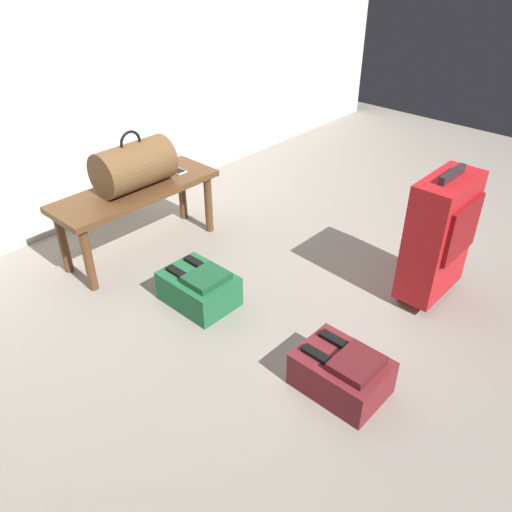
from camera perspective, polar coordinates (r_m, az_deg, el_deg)
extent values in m
plane|color=gray|center=(2.84, 4.11, -3.99)|extent=(6.60, 6.60, 0.00)
cube|color=brown|center=(3.09, -13.21, 7.14)|extent=(1.00, 0.36, 0.04)
cylinder|color=brown|center=(2.90, -18.16, -0.37)|extent=(0.05, 0.05, 0.39)
cylinder|color=brown|center=(3.32, -5.31, 5.78)|extent=(0.05, 0.05, 0.39)
cylinder|color=brown|center=(3.10, -20.67, 1.43)|extent=(0.05, 0.05, 0.39)
cylinder|color=brown|center=(3.50, -8.23, 7.06)|extent=(0.05, 0.05, 0.39)
cylinder|color=brown|center=(3.03, -13.44, 9.70)|extent=(0.44, 0.26, 0.26)
torus|color=black|center=(2.98, -13.79, 12.17)|extent=(0.14, 0.02, 0.14)
cube|color=silver|center=(3.25, -8.96, 9.42)|extent=(0.07, 0.14, 0.01)
cube|color=black|center=(3.25, -8.97, 9.50)|extent=(0.06, 0.13, 0.00)
cube|color=red|center=(2.77, 19.62, 2.10)|extent=(0.42, 0.20, 0.64)
cube|color=maroon|center=(2.70, 22.04, 2.70)|extent=(0.33, 0.02, 0.29)
cube|color=#262628|center=(2.63, 21.00, 8.48)|extent=(0.23, 0.03, 0.04)
cylinder|color=black|center=(2.87, 15.85, -4.42)|extent=(0.02, 0.05, 0.05)
cylinder|color=black|center=(3.09, 18.45, -1.93)|extent=(0.02, 0.05, 0.05)
cube|color=#1E6038|center=(2.73, -6.37, -3.63)|extent=(0.28, 0.38, 0.17)
cube|color=#184D2C|center=(2.63, -5.54, -2.42)|extent=(0.21, 0.17, 0.04)
cube|color=black|center=(2.69, -8.43, -2.00)|extent=(0.04, 0.19, 0.02)
cube|color=black|center=(2.75, -6.44, -0.90)|extent=(0.04, 0.19, 0.02)
cube|color=maroon|center=(2.29, 9.45, -12.75)|extent=(0.28, 0.38, 0.17)
cube|color=#55181C|center=(2.19, 11.15, -11.66)|extent=(0.21, 0.17, 0.04)
cube|color=black|center=(2.21, 7.29, -11.13)|extent=(0.04, 0.19, 0.02)
cube|color=black|center=(2.29, 9.19, -9.46)|extent=(0.04, 0.19, 0.02)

